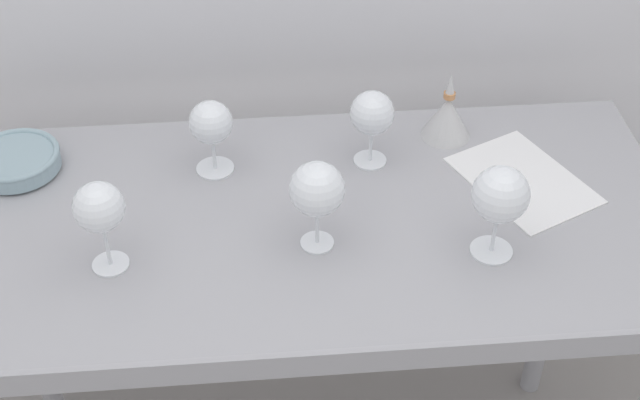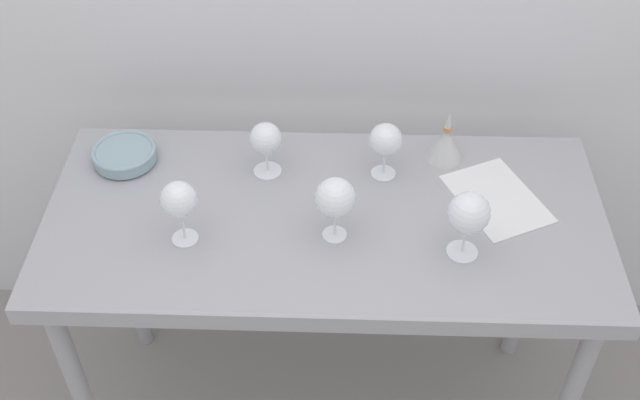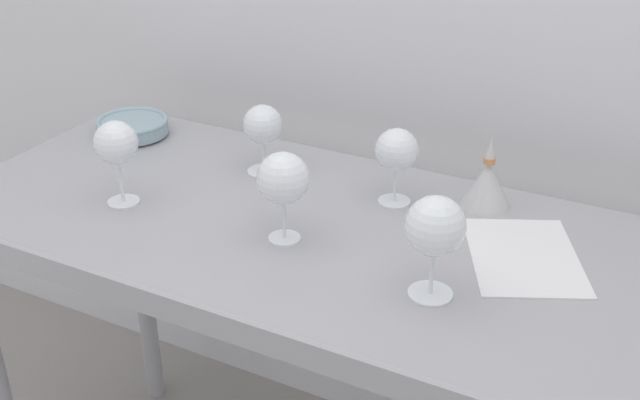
% 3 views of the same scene
% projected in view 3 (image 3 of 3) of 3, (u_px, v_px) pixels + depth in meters
% --- Properties ---
extents(steel_counter, '(1.40, 0.65, 0.90)m').
position_uv_depth(steel_counter, '(292.00, 265.00, 1.58)').
color(steel_counter, '#9D9DA3').
rests_on(steel_counter, ground_plane).
extents(wine_glass_near_left, '(0.09, 0.09, 0.18)m').
position_uv_depth(wine_glass_near_left, '(116.00, 145.00, 1.53)').
color(wine_glass_near_left, white).
rests_on(wine_glass_near_left, steel_counter).
extents(wine_glass_near_right, '(0.10, 0.10, 0.18)m').
position_uv_depth(wine_glass_near_right, '(435.00, 228.00, 1.25)').
color(wine_glass_near_right, white).
rests_on(wine_glass_near_right, steel_counter).
extents(wine_glass_near_center, '(0.10, 0.10, 0.17)m').
position_uv_depth(wine_glass_near_center, '(283.00, 180.00, 1.41)').
color(wine_glass_near_center, white).
rests_on(wine_glass_near_center, steel_counter).
extents(wine_glass_far_right, '(0.09, 0.09, 0.16)m').
position_uv_depth(wine_glass_far_right, '(397.00, 152.00, 1.54)').
color(wine_glass_far_right, white).
rests_on(wine_glass_far_right, steel_counter).
extents(wine_glass_far_left, '(0.08, 0.08, 0.15)m').
position_uv_depth(wine_glass_far_left, '(263.00, 127.00, 1.67)').
color(wine_glass_far_left, white).
rests_on(wine_glass_far_left, steel_counter).
extents(tasting_sheet_upper, '(0.28, 0.32, 0.00)m').
position_uv_depth(tasting_sheet_upper, '(524.00, 256.00, 1.41)').
color(tasting_sheet_upper, white).
rests_on(tasting_sheet_upper, steel_counter).
extents(tasting_bowl, '(0.17, 0.17, 0.04)m').
position_uv_depth(tasting_bowl, '(133.00, 126.00, 1.89)').
color(tasting_bowl, beige).
rests_on(tasting_bowl, steel_counter).
extents(decanter_funnel, '(0.10, 0.10, 0.15)m').
position_uv_depth(decanter_funnel, '(487.00, 183.00, 1.56)').
color(decanter_funnel, '#BDBDBD').
rests_on(decanter_funnel, steel_counter).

